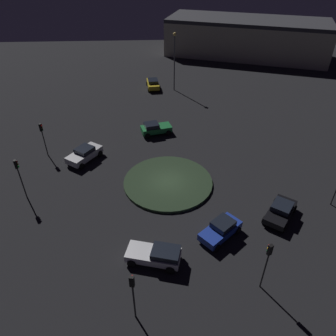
{
  "coord_description": "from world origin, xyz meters",
  "views": [
    {
      "loc": [
        -1.42,
        -26.02,
        20.72
      ],
      "look_at": [
        0.0,
        0.0,
        1.93
      ],
      "focal_mm": 34.01,
      "sensor_mm": 36.0,
      "label": 1
    }
  ],
  "objects_px": {
    "car_yellow": "(153,84)",
    "store_building": "(246,37)",
    "car_blue": "(221,229)",
    "traffic_light_northwest": "(42,133)",
    "traffic_light_southeast": "(267,258)",
    "traffic_light_west": "(19,172)",
    "car_silver": "(84,154)",
    "car_white": "(156,255)",
    "car_black": "(281,211)",
    "traffic_light_south": "(133,289)",
    "car_green": "(155,128)",
    "streetlamp_north": "(174,54)"
  },
  "relations": [
    {
      "from": "store_building",
      "to": "traffic_light_west",
      "type": "bearing_deg",
      "value": 73.99
    },
    {
      "from": "car_silver",
      "to": "traffic_light_southeast",
      "type": "bearing_deg",
      "value": -103.36
    },
    {
      "from": "car_silver",
      "to": "traffic_light_west",
      "type": "bearing_deg",
      "value": 178.61
    },
    {
      "from": "car_yellow",
      "to": "traffic_light_south",
      "type": "bearing_deg",
      "value": 172.47
    },
    {
      "from": "car_green",
      "to": "traffic_light_southeast",
      "type": "xyz_separation_m",
      "value": [
        7.15,
        -23.0,
        2.38
      ]
    },
    {
      "from": "car_silver",
      "to": "traffic_light_west",
      "type": "relative_size",
      "value": 1.02
    },
    {
      "from": "car_green",
      "to": "store_building",
      "type": "relative_size",
      "value": 0.12
    },
    {
      "from": "traffic_light_northwest",
      "to": "traffic_light_southeast",
      "type": "xyz_separation_m",
      "value": [
        19.92,
        -18.59,
        0.24
      ]
    },
    {
      "from": "car_white",
      "to": "traffic_light_west",
      "type": "height_order",
      "value": "traffic_light_west"
    },
    {
      "from": "car_silver",
      "to": "store_building",
      "type": "xyz_separation_m",
      "value": [
        28.5,
        39.44,
        2.9
      ]
    },
    {
      "from": "car_silver",
      "to": "car_white",
      "type": "distance_m",
      "value": 16.67
    },
    {
      "from": "traffic_light_west",
      "to": "car_blue",
      "type": "bearing_deg",
      "value": -24.45
    },
    {
      "from": "traffic_light_southeast",
      "to": "store_building",
      "type": "height_order",
      "value": "store_building"
    },
    {
      "from": "car_green",
      "to": "traffic_light_south",
      "type": "bearing_deg",
      "value": -108.42
    },
    {
      "from": "car_black",
      "to": "traffic_light_south",
      "type": "relative_size",
      "value": 0.99
    },
    {
      "from": "traffic_light_southeast",
      "to": "traffic_light_south",
      "type": "xyz_separation_m",
      "value": [
        -9.03,
        -1.81,
        -0.07
      ]
    },
    {
      "from": "car_silver",
      "to": "traffic_light_south",
      "type": "bearing_deg",
      "value": -126.58
    },
    {
      "from": "car_white",
      "to": "traffic_light_west",
      "type": "relative_size",
      "value": 1.02
    },
    {
      "from": "car_silver",
      "to": "traffic_light_southeast",
      "type": "relative_size",
      "value": 1.01
    },
    {
      "from": "car_green",
      "to": "traffic_light_south",
      "type": "distance_m",
      "value": 24.99
    },
    {
      "from": "car_blue",
      "to": "traffic_light_northwest",
      "type": "relative_size",
      "value": 0.99
    },
    {
      "from": "car_white",
      "to": "streetlamp_north",
      "type": "relative_size",
      "value": 0.49
    },
    {
      "from": "traffic_light_southeast",
      "to": "streetlamp_north",
      "type": "bearing_deg",
      "value": -20.29
    },
    {
      "from": "car_black",
      "to": "car_blue",
      "type": "height_order",
      "value": "car_blue"
    },
    {
      "from": "car_yellow",
      "to": "traffic_light_west",
      "type": "distance_m",
      "value": 30.66
    },
    {
      "from": "car_yellow",
      "to": "traffic_light_southeast",
      "type": "bearing_deg",
      "value": -174.42
    },
    {
      "from": "car_green",
      "to": "car_blue",
      "type": "bearing_deg",
      "value": -88.03
    },
    {
      "from": "traffic_light_southeast",
      "to": "traffic_light_south",
      "type": "bearing_deg",
      "value": 75.53
    },
    {
      "from": "car_silver",
      "to": "traffic_light_west",
      "type": "xyz_separation_m",
      "value": [
        -4.71,
        -6.36,
        2.34
      ]
    },
    {
      "from": "traffic_light_south",
      "to": "streetlamp_north",
      "type": "height_order",
      "value": "streetlamp_north"
    },
    {
      "from": "traffic_light_southeast",
      "to": "traffic_light_west",
      "type": "bearing_deg",
      "value": 35.43
    },
    {
      "from": "car_yellow",
      "to": "store_building",
      "type": "relative_size",
      "value": 0.12
    },
    {
      "from": "car_silver",
      "to": "store_building",
      "type": "height_order",
      "value": "store_building"
    },
    {
      "from": "car_white",
      "to": "car_yellow",
      "type": "xyz_separation_m",
      "value": [
        0.32,
        36.08,
        0.02
      ]
    },
    {
      "from": "car_black",
      "to": "traffic_light_southeast",
      "type": "relative_size",
      "value": 0.97
    },
    {
      "from": "traffic_light_west",
      "to": "traffic_light_south",
      "type": "relative_size",
      "value": 1.01
    },
    {
      "from": "car_silver",
      "to": "car_black",
      "type": "xyz_separation_m",
      "value": [
        19.23,
        -10.39,
        -0.05
      ]
    },
    {
      "from": "car_black",
      "to": "streetlamp_north",
      "type": "height_order",
      "value": "streetlamp_north"
    },
    {
      "from": "car_black",
      "to": "traffic_light_west",
      "type": "relative_size",
      "value": 0.98
    },
    {
      "from": "car_silver",
      "to": "streetlamp_north",
      "type": "relative_size",
      "value": 0.49
    },
    {
      "from": "traffic_light_northwest",
      "to": "car_blue",
      "type": "bearing_deg",
      "value": -13.45
    },
    {
      "from": "traffic_light_northwest",
      "to": "car_silver",
      "type": "bearing_deg",
      "value": 8.71
    },
    {
      "from": "car_blue",
      "to": "traffic_light_south",
      "type": "height_order",
      "value": "traffic_light_south"
    },
    {
      "from": "car_yellow",
      "to": "store_building",
      "type": "distance_m",
      "value": 27.36
    },
    {
      "from": "store_building",
      "to": "car_yellow",
      "type": "bearing_deg",
      "value": 61.58
    },
    {
      "from": "traffic_light_south",
      "to": "streetlamp_north",
      "type": "bearing_deg",
      "value": 3.96
    },
    {
      "from": "car_white",
      "to": "streetlamp_north",
      "type": "height_order",
      "value": "streetlamp_north"
    },
    {
      "from": "car_black",
      "to": "car_yellow",
      "type": "relative_size",
      "value": 1.01
    },
    {
      "from": "car_silver",
      "to": "car_white",
      "type": "bearing_deg",
      "value": -116.77
    },
    {
      "from": "car_yellow",
      "to": "streetlamp_north",
      "type": "xyz_separation_m",
      "value": [
        3.54,
        -0.99,
        5.2
      ]
    }
  ]
}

